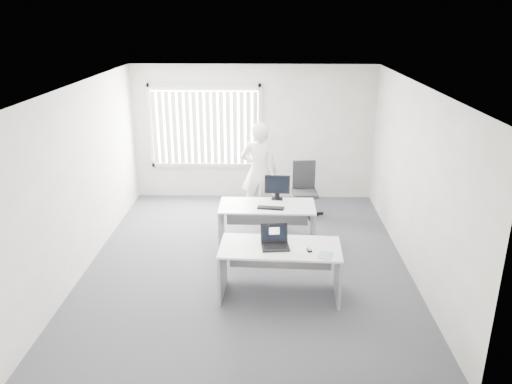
{
  "coord_description": "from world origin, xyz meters",
  "views": [
    {
      "loc": [
        0.32,
        -7.15,
        3.77
      ],
      "look_at": [
        0.13,
        0.15,
        1.13
      ],
      "focal_mm": 35.0,
      "sensor_mm": 36.0,
      "label": 1
    }
  ],
  "objects_px": {
    "person": "(259,171)",
    "monitor": "(277,187)",
    "desk_far": "(267,216)",
    "desk_near": "(280,260)",
    "office_chair": "(304,199)",
    "laptop": "(276,238)"
  },
  "relations": [
    {
      "from": "desk_far",
      "to": "desk_near",
      "type": "bearing_deg",
      "value": -83.12
    },
    {
      "from": "desk_near",
      "to": "monitor",
      "type": "distance_m",
      "value": 1.94
    },
    {
      "from": "desk_near",
      "to": "office_chair",
      "type": "xyz_separation_m",
      "value": [
        0.53,
        2.98,
        -0.21
      ]
    },
    {
      "from": "office_chair",
      "to": "laptop",
      "type": "bearing_deg",
      "value": -106.27
    },
    {
      "from": "desk_far",
      "to": "laptop",
      "type": "bearing_deg",
      "value": -85.56
    },
    {
      "from": "desk_far",
      "to": "office_chair",
      "type": "bearing_deg",
      "value": 62.31
    },
    {
      "from": "monitor",
      "to": "desk_far",
      "type": "bearing_deg",
      "value": -117.81
    },
    {
      "from": "desk_near",
      "to": "laptop",
      "type": "height_order",
      "value": "laptop"
    },
    {
      "from": "desk_near",
      "to": "office_chair",
      "type": "height_order",
      "value": "office_chair"
    },
    {
      "from": "office_chair",
      "to": "laptop",
      "type": "relative_size",
      "value": 2.86
    },
    {
      "from": "desk_near",
      "to": "person",
      "type": "height_order",
      "value": "person"
    },
    {
      "from": "desk_far",
      "to": "person",
      "type": "distance_m",
      "value": 1.27
    },
    {
      "from": "desk_near",
      "to": "office_chair",
      "type": "bearing_deg",
      "value": 82.34
    },
    {
      "from": "office_chair",
      "to": "monitor",
      "type": "xyz_separation_m",
      "value": [
        -0.55,
        -1.08,
        0.61
      ]
    },
    {
      "from": "office_chair",
      "to": "laptop",
      "type": "xyz_separation_m",
      "value": [
        -0.6,
        -3.03,
        0.57
      ]
    },
    {
      "from": "laptop",
      "to": "monitor",
      "type": "bearing_deg",
      "value": 82.35
    },
    {
      "from": "desk_near",
      "to": "monitor",
      "type": "bearing_deg",
      "value": 93.05
    },
    {
      "from": "laptop",
      "to": "person",
      "type": "bearing_deg",
      "value": 89.4
    },
    {
      "from": "desk_far",
      "to": "person",
      "type": "bearing_deg",
      "value": 97.92
    },
    {
      "from": "office_chair",
      "to": "monitor",
      "type": "relative_size",
      "value": 2.46
    },
    {
      "from": "desk_near",
      "to": "person",
      "type": "bearing_deg",
      "value": 99.59
    },
    {
      "from": "person",
      "to": "monitor",
      "type": "xyz_separation_m",
      "value": [
        0.33,
        -0.9,
        -0.0
      ]
    }
  ]
}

